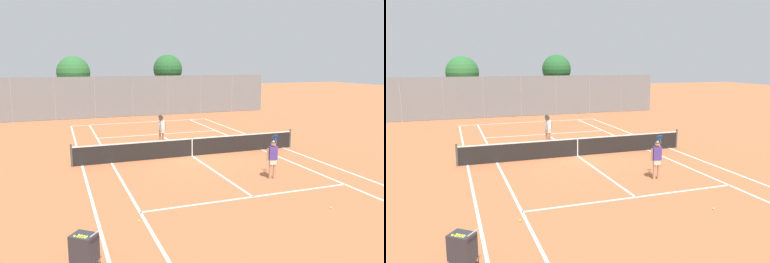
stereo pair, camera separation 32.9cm
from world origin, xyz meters
TOP-DOWN VIEW (x-y plane):
  - ground_plane at (0.00, 0.00)m, footprint 120.00×120.00m
  - court_line_markings at (0.00, 0.00)m, footprint 11.10×23.90m
  - tennis_net at (0.00, 0.00)m, footprint 12.00×0.10m
  - ball_cart at (-6.07, -9.26)m, footprint 0.78×0.75m
  - player_near_side at (1.82, -4.75)m, footprint 0.77×0.71m
  - player_far_left at (-0.63, 3.58)m, footprint 0.60×0.79m
  - loose_tennis_ball_0 at (-4.32, -7.12)m, footprint 0.07×0.07m
  - loose_tennis_ball_1 at (-0.44, 0.19)m, footprint 0.07×0.07m
  - loose_tennis_ball_2 at (1.88, -8.27)m, footprint 0.07×0.07m
  - back_fence at (0.00, 15.51)m, footprint 26.29×0.08m
  - tree_behind_left at (-4.87, 17.21)m, footprint 2.89×2.89m
  - tree_behind_right at (3.95, 17.73)m, footprint 2.81×2.81m

SIDE VIEW (x-z plane):
  - ground_plane at x=0.00m, z-range 0.00..0.00m
  - court_line_markings at x=0.00m, z-range 0.00..0.01m
  - loose_tennis_ball_0 at x=-4.32m, z-range 0.00..0.07m
  - loose_tennis_ball_1 at x=-0.44m, z-range 0.00..0.07m
  - loose_tennis_ball_2 at x=1.88m, z-range 0.00..0.07m
  - tennis_net at x=0.00m, z-range -0.03..1.04m
  - ball_cart at x=-6.07m, z-range 0.05..1.01m
  - player_near_side at x=1.82m, z-range 0.04..1.81m
  - player_far_left at x=-0.63m, z-range 0.04..1.81m
  - back_fence at x=0.00m, z-range 0.00..3.63m
  - tree_behind_left at x=-4.87m, z-range 1.12..6.48m
  - tree_behind_right at x=3.95m, z-range 1.27..6.82m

